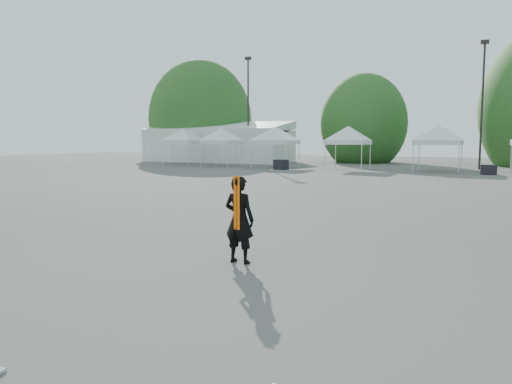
% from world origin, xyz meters
% --- Properties ---
extents(ground, '(120.00, 120.00, 0.00)m').
position_xyz_m(ground, '(0.00, 0.00, 0.00)').
color(ground, '#474442').
rests_on(ground, ground).
extents(marquee, '(15.00, 6.25, 4.23)m').
position_xyz_m(marquee, '(-22.00, 35.00, 1.97)').
color(marquee, silver).
rests_on(marquee, ground).
extents(light_pole_west, '(0.60, 0.25, 10.30)m').
position_xyz_m(light_pole_west, '(-18.00, 34.00, 5.77)').
color(light_pole_west, black).
rests_on(light_pole_west, ground).
extents(light_pole_east, '(0.60, 0.25, 9.80)m').
position_xyz_m(light_pole_east, '(3.00, 32.00, 5.52)').
color(light_pole_east, black).
rests_on(light_pole_east, ground).
extents(tree_far_w, '(4.80, 4.80, 7.30)m').
position_xyz_m(tree_far_w, '(-26.00, 38.00, 4.54)').
color(tree_far_w, '#382314').
rests_on(tree_far_w, ground).
extents(tree_mid_w, '(4.16, 4.16, 6.33)m').
position_xyz_m(tree_mid_w, '(-8.00, 40.00, 3.93)').
color(tree_mid_w, '#382314').
rests_on(tree_mid_w, ground).
extents(tent_a, '(4.15, 4.15, 3.88)m').
position_xyz_m(tent_a, '(-22.23, 28.92, 3.06)').
color(tent_a, silver).
rests_on(tent_a, ground).
extents(tent_b, '(3.95, 3.95, 3.88)m').
position_xyz_m(tent_b, '(-17.44, 27.62, 3.06)').
color(tent_b, silver).
rests_on(tent_b, ground).
extents(tent_c, '(4.52, 4.52, 3.88)m').
position_xyz_m(tent_c, '(-12.16, 27.26, 3.06)').
color(tent_c, silver).
rests_on(tent_c, ground).
extents(tent_d, '(4.21, 4.21, 3.88)m').
position_xyz_m(tent_d, '(-6.09, 27.16, 3.06)').
color(tent_d, silver).
rests_on(tent_d, ground).
extents(tent_e, '(4.52, 4.52, 3.88)m').
position_xyz_m(tent_e, '(0.36, 27.62, 3.06)').
color(tent_e, silver).
rests_on(tent_e, ground).
extents(man, '(0.62, 0.43, 1.64)m').
position_xyz_m(man, '(-0.22, -2.19, 0.82)').
color(man, black).
rests_on(man, ground).
extents(crate_west, '(1.18, 1.05, 0.76)m').
position_xyz_m(crate_west, '(-10.82, 25.22, 0.38)').
color(crate_west, black).
rests_on(crate_west, ground).
extents(crate_mid, '(1.01, 0.90, 0.65)m').
position_xyz_m(crate_mid, '(3.73, 25.80, 0.32)').
color(crate_mid, black).
rests_on(crate_mid, ground).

